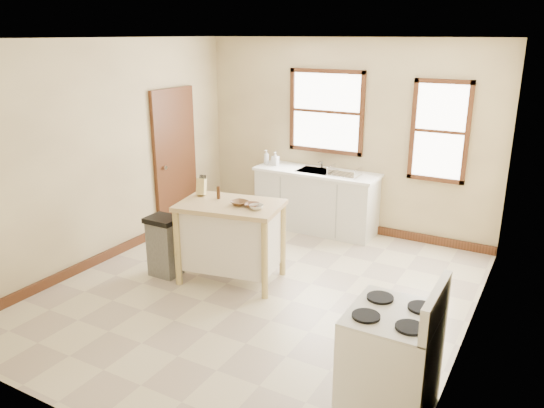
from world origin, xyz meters
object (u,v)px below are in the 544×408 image
(bowl_c, at_px, (256,207))
(trash_bin, at_px, (165,246))
(dish_rack, at_px, (344,172))
(bowl_b, at_px, (252,205))
(soap_bottle_b, at_px, (275,159))
(pepper_grinder, at_px, (218,193))
(soap_bottle_a, at_px, (266,157))
(gas_stove, at_px, (391,348))
(kitchen_island, at_px, (231,242))
(bowl_a, at_px, (240,203))
(knife_block, at_px, (201,187))

(bowl_c, xyz_separation_m, trash_bin, (-1.16, -0.25, -0.62))
(dish_rack, relative_size, bowl_b, 2.58)
(soap_bottle_b, xyz_separation_m, pepper_grinder, (0.31, -1.96, 0.02))
(soap_bottle_a, relative_size, gas_stove, 0.19)
(trash_bin, bearing_deg, dish_rack, 58.41)
(kitchen_island, height_order, bowl_c, bowl_c)
(trash_bin, bearing_deg, bowl_c, 12.07)
(soap_bottle_a, relative_size, kitchen_island, 0.19)
(kitchen_island, relative_size, bowl_a, 6.12)
(dish_rack, relative_size, bowl_a, 2.23)
(soap_bottle_a, bearing_deg, bowl_a, -43.46)
(soap_bottle_a, distance_m, knife_block, 1.97)
(knife_block, xyz_separation_m, gas_stove, (2.85, -1.47, -0.49))
(soap_bottle_a, height_order, kitchen_island, soap_bottle_a)
(pepper_grinder, bearing_deg, trash_bin, -146.89)
(bowl_a, bearing_deg, kitchen_island, -178.59)
(kitchen_island, bearing_deg, bowl_b, -7.33)
(dish_rack, distance_m, bowl_b, 2.01)
(kitchen_island, height_order, pepper_grinder, pepper_grinder)
(knife_block, distance_m, bowl_c, 0.87)
(soap_bottle_b, bearing_deg, bowl_a, -69.74)
(dish_rack, bearing_deg, soap_bottle_b, 177.12)
(soap_bottle_a, height_order, bowl_b, soap_bottle_a)
(bowl_b, bearing_deg, knife_block, 174.20)
(dish_rack, bearing_deg, bowl_a, -104.43)
(bowl_a, bearing_deg, knife_block, 171.50)
(bowl_c, bearing_deg, kitchen_island, 174.71)
(soap_bottle_b, distance_m, knife_block, 1.95)
(soap_bottle_a, xyz_separation_m, soap_bottle_b, (0.16, -0.00, -0.01))
(bowl_c, bearing_deg, soap_bottle_a, 117.18)
(knife_block, relative_size, gas_stove, 0.17)
(knife_block, relative_size, pepper_grinder, 1.33)
(pepper_grinder, distance_m, trash_bin, 0.95)
(kitchen_island, distance_m, knife_block, 0.76)
(trash_bin, bearing_deg, bowl_a, 17.46)
(kitchen_island, bearing_deg, bowl_c, -15.77)
(soap_bottle_b, relative_size, bowl_b, 1.25)
(soap_bottle_b, height_order, gas_stove, gas_stove)
(dish_rack, height_order, pepper_grinder, pepper_grinder)
(soap_bottle_b, relative_size, trash_bin, 0.28)
(knife_block, distance_m, bowl_a, 0.62)
(knife_block, height_order, bowl_c, knife_block)
(bowl_a, bearing_deg, trash_bin, -162.39)
(bowl_b, bearing_deg, bowl_a, -175.46)
(dish_rack, distance_m, pepper_grinder, 2.09)
(bowl_a, bearing_deg, pepper_grinder, 167.13)
(soap_bottle_a, distance_m, bowl_a, 2.20)
(bowl_c, bearing_deg, bowl_b, 150.35)
(dish_rack, height_order, trash_bin, dish_rack)
(kitchen_island, bearing_deg, pepper_grinder, 148.89)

